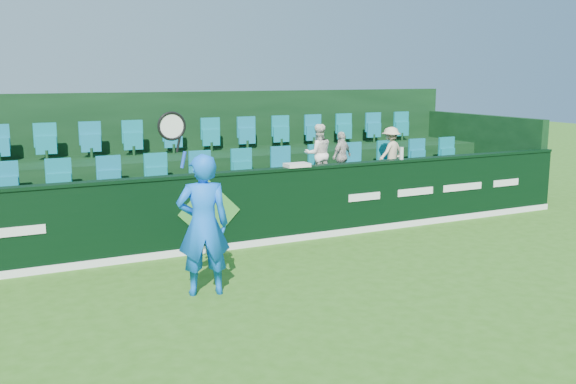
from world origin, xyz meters
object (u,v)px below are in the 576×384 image
spectator_left (318,154)px  drinks_bottle (402,153)px  tennis_player (203,224)px  towel (297,165)px  spectator_middle (342,157)px  spectator_right (391,152)px

spectator_left → drinks_bottle: size_ratio=5.04×
tennis_player → spectator_left: tennis_player is taller
towel → drinks_bottle: size_ratio=1.82×
spectator_middle → spectator_left: bearing=-25.0°
tennis_player → spectator_right: size_ratio=2.37×
spectator_right → towel: spectator_right is taller
spectator_left → towel: bearing=56.3°
spectator_left → spectator_middle: (0.56, 0.00, -0.09)m
spectator_right → spectator_middle: bearing=-17.9°
spectator_left → drinks_bottle: 1.67m
spectator_right → towel: size_ratio=2.49×
tennis_player → spectator_right: 6.21m
tennis_player → drinks_bottle: 5.23m
spectator_left → tennis_player: bearing=51.5°
spectator_left → spectator_middle: bearing=-170.3°
spectator_left → spectator_right: 1.78m
drinks_bottle → towel: bearing=180.0°
spectator_left → towel: 1.54m
spectator_middle → towel: spectator_middle is taller
spectator_left → drinks_bottle: (1.24, -1.12, 0.07)m
towel → spectator_left: bearing=46.6°
spectator_middle → spectator_right: (1.23, 0.00, 0.03)m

